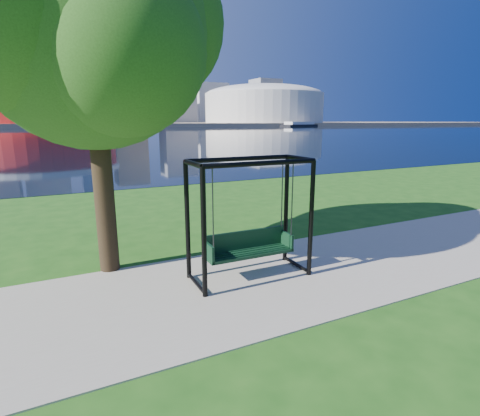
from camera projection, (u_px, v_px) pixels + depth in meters
ground at (251, 272)px, 8.47m from camera, size 900.00×900.00×0.00m
path at (262, 280)px, 8.03m from camera, size 120.00×4.00×0.03m
river at (68, 134)px, 97.52m from camera, size 900.00×180.00×0.02m
far_bank at (57, 124)px, 275.41m from camera, size 900.00×228.00×2.00m
stadium at (36, 101)px, 206.10m from camera, size 83.00×83.00×32.00m
arena at (264, 103)px, 268.26m from camera, size 84.00×84.00×26.56m
skyline at (45, 76)px, 277.32m from camera, size 392.00×66.00×96.50m
swing at (249, 222)px, 7.96m from camera, size 2.55×1.13×2.60m
park_tree at (87, 24)px, 7.45m from camera, size 6.06×5.47×7.53m
barge at (300, 124)px, 226.49m from camera, size 29.48×16.81×2.86m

